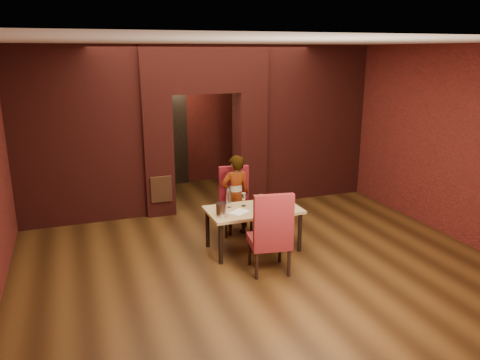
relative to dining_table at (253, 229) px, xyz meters
The scene contains 24 objects.
floor 0.47m from the dining_table, 113.87° to the left, with size 8.00×8.00×0.00m, color #442911.
ceiling 2.88m from the dining_table, 113.87° to the left, with size 7.00×8.00×0.04m, color silver.
wall_back 4.47m from the dining_table, 91.72° to the left, with size 7.00×0.04×3.20m, color maroon.
wall_front 3.92m from the dining_table, 92.00° to the right, with size 7.00×0.04×3.20m, color maroon.
wall_right 3.61m from the dining_table, ahead, with size 0.04×8.00×3.20m, color maroon.
pillar_left 2.66m from the dining_table, 115.21° to the left, with size 0.55×0.55×2.30m, color maroon.
pillar_right 2.57m from the dining_table, 70.30° to the left, with size 0.55×0.55×2.30m, color maroon.
lintel 3.33m from the dining_table, 93.23° to the left, with size 2.45×0.55×0.90m, color maroon.
wing_wall_left 3.61m from the dining_table, 137.39° to the left, with size 2.27×0.35×3.20m, color maroon.
wing_wall_right 3.44m from the dining_table, 45.74° to the left, with size 2.27×0.35×3.20m, color maroon.
vent_panel 2.28m from the dining_table, 118.39° to the left, with size 0.40×0.03×0.50m, color #9F562E.
rear_door 4.32m from the dining_table, 97.13° to the left, with size 0.90×0.08×2.10m, color black.
rear_door_frame 4.28m from the dining_table, 97.20° to the left, with size 1.02×0.04×2.22m, color black.
dining_table is the anchor object (origin of this frame).
chair_far 0.79m from the dining_table, 91.19° to the left, with size 0.52×0.52×1.15m, color maroon.
chair_near 0.83m from the dining_table, 95.06° to the right, with size 0.56×0.56×1.22m, color maroon.
person_seated 0.79m from the dining_table, 93.90° to the left, with size 0.51×0.34×1.41m, color beige.
wine_glass_a 0.49m from the dining_table, 121.68° to the left, with size 0.09×0.09×0.22m, color silver, non-canonical shape.
wine_glass_b 0.47m from the dining_table, 20.74° to the right, with size 0.09×0.09×0.22m, color white, non-canonical shape.
wine_glass_c 0.47m from the dining_table, 41.16° to the right, with size 0.08×0.08×0.20m, color white, non-canonical shape.
tasting_sheet 0.44m from the dining_table, 163.11° to the right, with size 0.29×0.21×0.00m, color white.
wine_bucket 0.75m from the dining_table, 163.12° to the right, with size 0.17×0.17×0.21m, color #B2B2B9.
water_bottle 0.64m from the dining_table, 149.90° to the left, with size 0.08×0.08×0.33m, color white.
potted_plant 0.98m from the dining_table, 53.68° to the left, with size 0.36×0.31×0.40m, color #205A1D.
Camera 1 is at (-2.46, -6.76, 3.09)m, focal length 35.00 mm.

